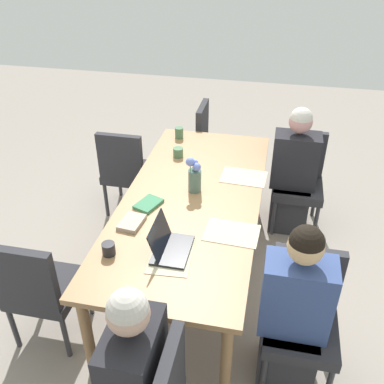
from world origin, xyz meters
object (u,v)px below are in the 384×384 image
(dining_table, at_px, (192,205))
(chair_near_left_mid, at_px, (299,176))
(chair_far_right_far, at_px, (126,168))
(laptop_head_left_left_near, at_px, (169,245))
(chair_near_left_far, at_px, (302,312))
(book_red_cover, at_px, (148,204))
(chair_far_right_mid, at_px, (39,286))
(coffee_mug_near_right, at_px, (178,152))
(book_blue_cover, at_px, (132,222))
(coffee_mug_centre_left, at_px, (109,249))
(flower_vase, at_px, (194,176))
(coffee_mug_near_left, at_px, (179,133))
(chair_head_right_right_near, at_px, (213,142))
(person_near_left_far, at_px, (293,317))
(person_near_left_mid, at_px, (293,177))

(dining_table, xyz_separation_m, chair_near_left_mid, (0.92, -0.82, -0.18))
(chair_far_right_far, xyz_separation_m, laptop_head_left_left_near, (-1.36, -0.78, 0.29))
(chair_near_left_far, relative_size, book_red_cover, 4.50)
(chair_far_right_mid, bearing_deg, coffee_mug_near_right, -21.67)
(book_red_cover, height_order, book_blue_cover, book_blue_cover)
(chair_far_right_mid, relative_size, coffee_mug_centre_left, 10.84)
(chair_near_left_far, xyz_separation_m, chair_far_right_far, (1.46, 1.64, 0.00))
(coffee_mug_centre_left, bearing_deg, chair_far_right_mid, 105.83)
(chair_near_left_mid, height_order, flower_vase, flower_vase)
(dining_table, xyz_separation_m, laptop_head_left_left_near, (-0.63, 0.02, 0.11))
(coffee_mug_near_left, bearing_deg, coffee_mug_centre_left, 178.51)
(book_blue_cover, bearing_deg, laptop_head_left_left_near, -118.05)
(coffee_mug_near_right, height_order, coffee_mug_centre_left, coffee_mug_near_right)
(chair_head_right_right_near, bearing_deg, laptop_head_left_left_near, -178.24)
(chair_head_right_right_near, height_order, chair_far_right_mid, same)
(person_near_left_far, height_order, chair_far_right_mid, person_near_left_far)
(coffee_mug_near_left, bearing_deg, coffee_mug_near_right, -167.94)
(chair_far_right_far, xyz_separation_m, coffee_mug_centre_left, (-1.46, -0.42, 0.29))
(laptop_head_left_left_near, height_order, coffee_mug_near_left, laptop_head_left_left_near)
(chair_near_left_mid, bearing_deg, person_near_left_mid, 141.24)
(person_near_left_mid, height_order, coffee_mug_near_left, person_near_left_mid)
(coffee_mug_near_right, bearing_deg, chair_far_right_far, 77.55)
(chair_near_left_mid, distance_m, person_near_left_mid, 0.10)
(book_blue_cover, bearing_deg, person_near_left_mid, -34.89)
(chair_far_right_far, xyz_separation_m, book_blue_cover, (-1.14, -0.46, 0.26))
(chair_near_left_far, distance_m, coffee_mug_near_right, 1.76)
(chair_near_left_mid, relative_size, coffee_mug_centre_left, 10.84)
(laptop_head_left_left_near, bearing_deg, coffee_mug_centre_left, 106.45)
(chair_far_right_mid, xyz_separation_m, coffee_mug_centre_left, (0.13, -0.46, 0.29))
(person_near_left_far, height_order, laptop_head_left_left_near, person_near_left_far)
(chair_near_left_mid, distance_m, book_red_cover, 1.57)
(chair_near_left_mid, relative_size, laptop_head_left_left_near, 2.81)
(person_near_left_mid, relative_size, chair_head_right_right_near, 1.33)
(chair_head_right_right_near, distance_m, coffee_mug_centre_left, 2.23)
(chair_head_right_right_near, xyz_separation_m, chair_far_right_mid, (-2.32, 0.76, 0.00))
(laptop_head_left_left_near, bearing_deg, coffee_mug_near_right, 10.74)
(chair_near_left_mid, relative_size, chair_head_right_right_near, 1.00)
(person_near_left_far, height_order, flower_vase, person_near_left_far)
(laptop_head_left_left_near, xyz_separation_m, book_red_cover, (0.46, 0.27, -0.03))
(book_red_cover, bearing_deg, laptop_head_left_left_near, -128.26)
(person_near_left_far, distance_m, book_blue_cover, 1.21)
(chair_far_right_far, height_order, book_red_cover, chair_far_right_far)
(laptop_head_left_left_near, bearing_deg, chair_near_left_far, -96.92)
(flower_vase, bearing_deg, book_blue_cover, 146.61)
(coffee_mug_centre_left, distance_m, book_blue_cover, 0.33)
(chair_near_left_far, height_order, person_near_left_far, person_near_left_far)
(dining_table, height_order, chair_far_right_mid, chair_far_right_mid)
(chair_far_right_mid, relative_size, flower_vase, 3.10)
(coffee_mug_centre_left, bearing_deg, chair_far_right_far, 16.17)
(chair_near_left_far, xyz_separation_m, chair_far_right_mid, (-0.13, 1.68, 0.00))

